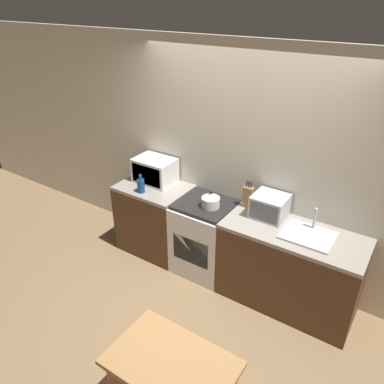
% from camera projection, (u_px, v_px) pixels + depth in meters
% --- Properties ---
extents(ground_plane, '(16.00, 16.00, 0.00)m').
position_uv_depth(ground_plane, '(195.00, 309.00, 3.97)').
color(ground_plane, brown).
extents(wall_back, '(10.00, 0.06, 2.60)m').
position_uv_depth(wall_back, '(244.00, 165.00, 4.08)').
color(wall_back, beige).
rests_on(wall_back, ground_plane).
extents(counter_left_run, '(0.85, 0.62, 0.90)m').
position_uv_depth(counter_left_run, '(155.00, 218.00, 4.72)').
color(counter_left_run, '#4C2D19').
rests_on(counter_left_run, ground_plane).
extents(counter_right_run, '(1.40, 0.62, 0.90)m').
position_uv_depth(counter_right_run, '(289.00, 268.00, 3.87)').
color(counter_right_run, '#4C2D19').
rests_on(counter_right_run, ground_plane).
extents(stove_range, '(0.64, 0.62, 0.90)m').
position_uv_depth(stove_range, '(205.00, 237.00, 4.36)').
color(stove_range, silver).
rests_on(stove_range, ground_plane).
extents(kettle, '(0.20, 0.20, 0.20)m').
position_uv_depth(kettle, '(211.00, 200.00, 4.04)').
color(kettle, beige).
rests_on(kettle, stove_range).
extents(microwave, '(0.48, 0.35, 0.30)m').
position_uv_depth(microwave, '(155.00, 170.00, 4.55)').
color(microwave, silver).
rests_on(microwave, counter_left_run).
extents(bottle, '(0.09, 0.09, 0.23)m').
position_uv_depth(bottle, '(141.00, 185.00, 4.34)').
color(bottle, navy).
rests_on(bottle, counter_left_run).
extents(knife_block, '(0.10, 0.06, 0.31)m').
position_uv_depth(knife_block, '(248.00, 197.00, 4.02)').
color(knife_block, '#9E7042').
rests_on(knife_block, counter_right_run).
extents(toaster_oven, '(0.34, 0.32, 0.24)m').
position_uv_depth(toaster_oven, '(270.00, 206.00, 3.85)').
color(toaster_oven, '#ADAFB5').
rests_on(toaster_oven, counter_right_run).
extents(sink_basin, '(0.48, 0.40, 0.24)m').
position_uv_depth(sink_basin, '(308.00, 235.00, 3.58)').
color(sink_basin, '#ADAFB5').
rests_on(sink_basin, counter_right_run).
extents(dining_table, '(0.87, 0.57, 0.75)m').
position_uv_depth(dining_table, '(172.00, 373.00, 2.60)').
color(dining_table, '#9E7042').
rests_on(dining_table, ground_plane).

